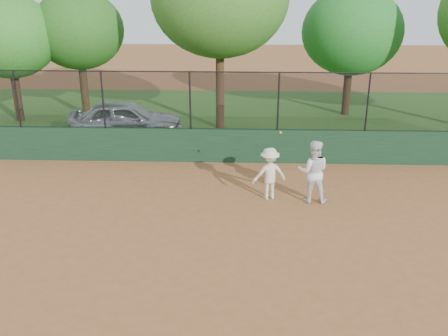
{
  "coord_description": "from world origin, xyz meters",
  "views": [
    {
      "loc": [
        1.28,
        -10.63,
        6.07
      ],
      "look_at": [
        0.8,
        2.2,
        1.2
      ],
      "focal_mm": 40.0,
      "sensor_mm": 36.0,
      "label": 1
    }
  ],
  "objects_px": {
    "parked_car": "(126,120)",
    "tree_0": "(8,36)",
    "tree_1": "(78,30)",
    "player_second": "(313,171)",
    "player_main": "(269,173)",
    "tree_3": "(352,32)"
  },
  "relations": [
    {
      "from": "parked_car",
      "to": "tree_1",
      "type": "relative_size",
      "value": 0.79
    },
    {
      "from": "player_second",
      "to": "tree_0",
      "type": "bearing_deg",
      "value": -29.64
    },
    {
      "from": "tree_3",
      "to": "tree_1",
      "type": "bearing_deg",
      "value": -177.1
    },
    {
      "from": "player_main",
      "to": "tree_0",
      "type": "distance_m",
      "value": 14.06
    },
    {
      "from": "tree_0",
      "to": "player_second",
      "type": "bearing_deg",
      "value": -34.61
    },
    {
      "from": "player_second",
      "to": "player_main",
      "type": "relative_size",
      "value": 0.87
    },
    {
      "from": "tree_3",
      "to": "tree_0",
      "type": "bearing_deg",
      "value": -173.63
    },
    {
      "from": "player_second",
      "to": "player_main",
      "type": "bearing_deg",
      "value": -2.4
    },
    {
      "from": "parked_car",
      "to": "tree_3",
      "type": "distance_m",
      "value": 10.92
    },
    {
      "from": "player_main",
      "to": "tree_3",
      "type": "xyz_separation_m",
      "value": [
        4.11,
        9.95,
        3.06
      ]
    },
    {
      "from": "player_second",
      "to": "tree_1",
      "type": "bearing_deg",
      "value": -40.13
    },
    {
      "from": "parked_car",
      "to": "tree_0",
      "type": "bearing_deg",
      "value": 59.53
    },
    {
      "from": "parked_car",
      "to": "tree_3",
      "type": "relative_size",
      "value": 0.77
    },
    {
      "from": "parked_car",
      "to": "player_second",
      "type": "height_order",
      "value": "player_second"
    },
    {
      "from": "player_main",
      "to": "tree_3",
      "type": "relative_size",
      "value": 0.37
    },
    {
      "from": "tree_0",
      "to": "player_main",
      "type": "bearing_deg",
      "value": -36.98
    },
    {
      "from": "parked_car",
      "to": "tree_1",
      "type": "height_order",
      "value": "tree_1"
    },
    {
      "from": "parked_car",
      "to": "tree_3",
      "type": "bearing_deg",
      "value": -72.62
    },
    {
      "from": "parked_car",
      "to": "tree_3",
      "type": "xyz_separation_m",
      "value": [
        9.61,
        4.17,
        3.07
      ]
    },
    {
      "from": "parked_car",
      "to": "tree_1",
      "type": "distance_m",
      "value": 5.47
    },
    {
      "from": "tree_0",
      "to": "tree_1",
      "type": "bearing_deg",
      "value": 21.06
    },
    {
      "from": "player_main",
      "to": "tree_3",
      "type": "height_order",
      "value": "tree_3"
    }
  ]
}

